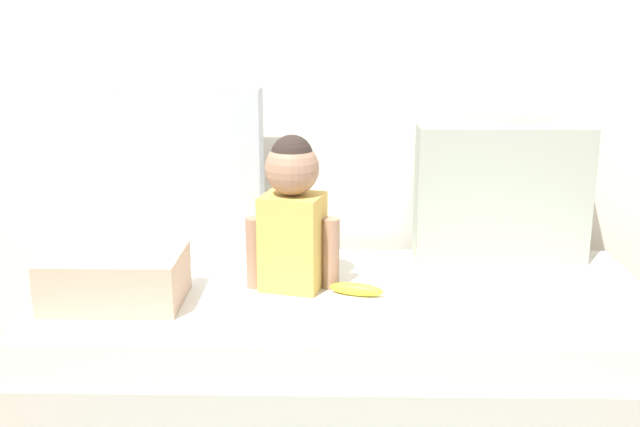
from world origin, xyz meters
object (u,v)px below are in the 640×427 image
couch (347,347)px  folded_blanket (116,278)px  throw_pillow_left (192,174)px  banana (357,289)px  throw_pillow_right (501,193)px  toddler (292,212)px

couch → folded_blanket: size_ratio=4.87×
couch → throw_pillow_left: bearing=148.0°
couch → folded_blanket: 0.75m
banana → folded_blanket: size_ratio=0.42×
throw_pillow_left → throw_pillow_right: 1.07m
throw_pillow_right → toddler: (-0.71, -0.31, 0.01)m
throw_pillow_left → toddler: size_ratio=1.22×
banana → folded_blanket: (-0.72, -0.07, 0.06)m
throw_pillow_left → toddler: 0.48m
toddler → folded_blanket: (-0.52, -0.14, -0.17)m
couch → toddler: bearing=170.0°
throw_pillow_left → toddler: bearing=-39.9°
throw_pillow_right → banana: (-0.51, -0.38, -0.22)m
couch → folded_blanket: folded_blanket is taller
throw_pillow_right → toddler: toddler is taller
banana → throw_pillow_left: bearing=146.3°
toddler → banana: toddler is taller
couch → toddler: 0.47m
throw_pillow_left → throw_pillow_right: throw_pillow_left is taller
throw_pillow_right → banana: size_ratio=3.47×
toddler → folded_blanket: 0.57m
throw_pillow_right → folded_blanket: throw_pillow_right is taller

